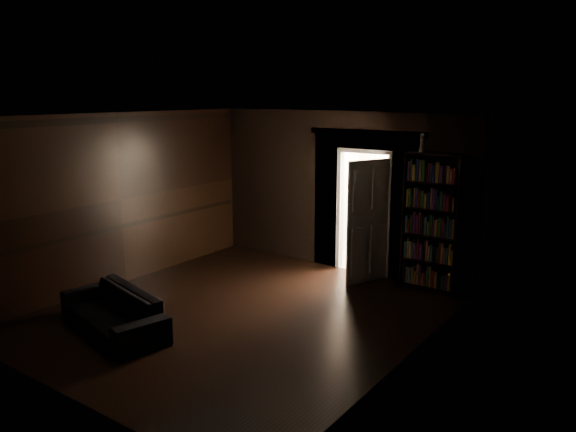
# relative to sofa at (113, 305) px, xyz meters

# --- Properties ---
(ground) EXTENTS (5.50, 5.50, 0.00)m
(ground) POSITION_rel_sofa_xyz_m (0.99, 1.40, -0.36)
(ground) COLOR black
(ground) RESTS_ON ground
(room_walls) EXTENTS (5.02, 5.61, 2.84)m
(room_walls) POSITION_rel_sofa_xyz_m (0.98, 2.47, 1.32)
(room_walls) COLOR black
(room_walls) RESTS_ON ground
(kitchen_alcove) EXTENTS (2.20, 1.80, 2.60)m
(kitchen_alcove) POSITION_rel_sofa_xyz_m (1.49, 5.27, 0.85)
(kitchen_alcove) COLOR beige
(kitchen_alcove) RESTS_ON ground
(sofa) EXTENTS (2.02, 1.24, 0.72)m
(sofa) POSITION_rel_sofa_xyz_m (0.00, 0.00, 0.00)
(sofa) COLOR black
(sofa) RESTS_ON ground
(bookshelf) EXTENTS (0.91, 0.36, 2.20)m
(bookshelf) POSITION_rel_sofa_xyz_m (2.78, 3.99, 0.74)
(bookshelf) COLOR black
(bookshelf) RESTS_ON ground
(refrigerator) EXTENTS (0.92, 0.88, 1.65)m
(refrigerator) POSITION_rel_sofa_xyz_m (2.03, 5.51, 0.46)
(refrigerator) COLOR white
(refrigerator) RESTS_ON ground
(door) EXTENTS (0.37, 0.80, 2.05)m
(door) POSITION_rel_sofa_xyz_m (1.80, 3.74, 0.66)
(door) COLOR silver
(door) RESTS_ON ground
(figurine) EXTENTS (0.10, 0.10, 0.29)m
(figurine) POSITION_rel_sofa_xyz_m (2.56, 4.00, 1.98)
(figurine) COLOR white
(figurine) RESTS_ON bookshelf
(bottles) EXTENTS (0.55, 0.29, 0.23)m
(bottles) POSITION_rel_sofa_xyz_m (2.12, 5.41, 1.40)
(bottles) COLOR black
(bottles) RESTS_ON refrigerator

